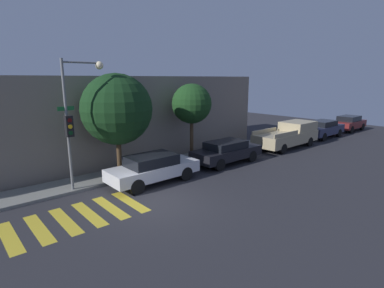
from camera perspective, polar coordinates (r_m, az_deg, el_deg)
ground_plane at (r=12.66m, az=-7.50°, el=-11.22°), size 60.00×60.00×0.00m
sidewalk at (r=16.09m, az=-15.87°, el=-6.11°), size 26.00×2.00×0.14m
building_row at (r=19.55m, az=-21.87°, el=4.28°), size 26.00×6.00×5.18m
crosswalk at (r=12.08m, az=-23.01°, el=-13.34°), size 5.74×2.60×0.00m
traffic_light_pole at (r=13.99m, az=-21.32°, el=5.93°), size 2.16×0.56×5.87m
sedan_near_corner at (r=14.79m, az=-7.42°, el=-4.54°), size 4.56×1.76×1.43m
sedan_middle at (r=18.14m, az=6.61°, el=-1.39°), size 4.60×1.79×1.39m
pickup_truck at (r=23.50m, az=17.95°, el=1.68°), size 5.77×2.08×1.81m
sedan_far_end at (r=28.28m, az=23.70°, el=2.71°), size 4.59×1.74×1.50m
sedan_tail_of_row at (r=33.15m, az=27.71°, el=3.59°), size 4.22×1.77×1.48m
tree_near_corner at (r=15.49m, az=-14.14°, el=6.40°), size 3.56×3.56×5.32m
tree_midblock at (r=18.27m, az=-0.07°, el=7.63°), size 2.42×2.42×4.76m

